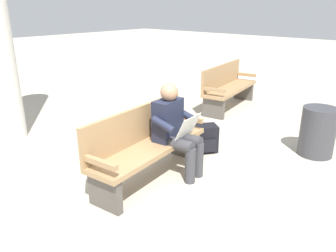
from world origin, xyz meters
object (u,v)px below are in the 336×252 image
object	(u,v)px
trash_bin	(318,132)
bench_far	(228,86)
backpack	(206,139)
person_seated	(175,128)
bench_near	(146,144)

from	to	relation	value
trash_bin	bench_far	bearing A→B (deg)	-118.35
backpack	trash_bin	world-z (taller)	trash_bin
person_seated	trash_bin	size ratio (longest dim) A/B	1.66
bench_near	backpack	xyz separation A→B (m)	(-1.15, 0.10, -0.26)
person_seated	backpack	size ratio (longest dim) A/B	2.90
trash_bin	person_seated	bearing A→B (deg)	-33.35
trash_bin	bench_near	bearing A→B (deg)	-33.15
bench_near	backpack	world-z (taller)	bench_near
trash_bin	backpack	bearing A→B (deg)	-53.24
backpack	bench_far	distance (m)	2.39
backpack	person_seated	bearing A→B (deg)	6.70
backpack	bench_far	world-z (taller)	bench_far
person_seated	bench_far	bearing A→B (deg)	-166.52
bench_far	backpack	bearing A→B (deg)	15.88
backpack	bench_far	xyz separation A→B (m)	(-2.16, -0.97, 0.26)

